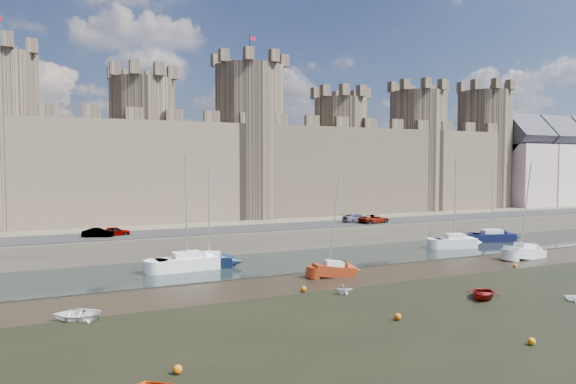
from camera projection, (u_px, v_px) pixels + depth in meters
name	position (u px, v px, depth m)	size (l,w,h in m)	color
ground	(469.00, 319.00, 35.03)	(160.00, 160.00, 0.00)	black
seaweed_patch	(545.00, 347.00, 29.59)	(70.00, 34.00, 0.01)	black
water_channel	(309.00, 260.00, 56.82)	(160.00, 12.00, 0.08)	black
quay	(216.00, 218.00, 89.43)	(160.00, 60.00, 2.50)	#4C443A
road	(274.00, 227.00, 65.76)	(160.00, 7.00, 0.10)	black
castle	(234.00, 157.00, 77.72)	(108.50, 11.00, 29.00)	#42382B
townhouses	(569.00, 165.00, 105.99)	(35.50, 9.05, 18.13)	beige
car_0	(115.00, 231.00, 57.72)	(1.28, 3.19, 1.09)	gray
car_1	(98.00, 233.00, 56.46)	(1.15, 3.29, 1.08)	gray
car_2	(357.00, 218.00, 71.30)	(1.78, 4.38, 1.27)	gray
car_3	(374.00, 219.00, 70.20)	(2.05, 4.45, 1.24)	gray
sailboat_0	(187.00, 262.00, 51.00)	(6.27, 2.74, 11.49)	white
sailboat_1	(209.00, 260.00, 52.57)	(5.22, 3.69, 9.76)	#0E1932
sailboat_2	(455.00, 242.00, 64.62)	(5.60, 3.38, 11.31)	white
sailboat_3	(492.00, 236.00, 69.98)	(6.34, 3.99, 10.38)	black
sailboat_4	(334.00, 269.00, 48.41)	(4.14, 1.99, 9.33)	maroon
sailboat_5	(525.00, 252.00, 57.76)	(5.17, 2.37, 10.85)	silver
dinghy_3	(344.00, 290.00, 41.72)	(1.28, 0.78, 1.49)	silver
dinghy_4	(483.00, 294.00, 40.41)	(2.54, 0.74, 3.56)	maroon
dinghy_6	(77.00, 315.00, 34.81)	(2.21, 0.64, 3.10)	silver
buoy_0	(398.00, 317.00, 34.74)	(0.48, 0.48, 0.48)	#D45009
buoy_1	(304.00, 289.00, 42.45)	(0.50, 0.50, 0.50)	#B95C08
buoy_2	(532.00, 341.00, 29.94)	(0.45, 0.45, 0.45)	#CD7A09
buoy_3	(515.00, 266.00, 52.68)	(0.39, 0.39, 0.39)	#C75D08
buoy_4	(178.00, 369.00, 25.79)	(0.48, 0.48, 0.48)	#D76109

